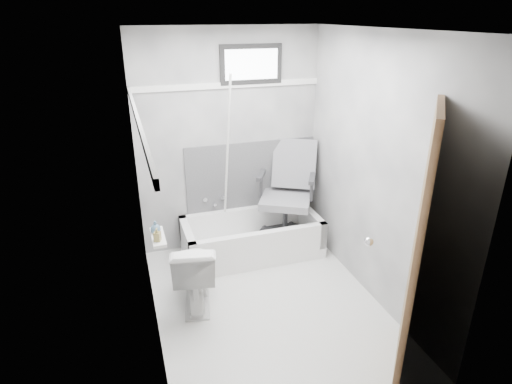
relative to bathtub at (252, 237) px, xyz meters
name	(u,v)px	position (x,y,z in m)	size (l,w,h in m)	color
floor	(268,305)	(-0.14, -0.93, -0.21)	(2.60, 2.60, 0.00)	white
ceiling	(271,29)	(-0.14, -0.93, 2.19)	(2.60, 2.60, 0.00)	silver
wall_back	(229,143)	(-0.14, 0.37, 0.99)	(2.00, 0.02, 2.40)	slate
wall_front	(348,268)	(-0.14, -2.23, 0.99)	(2.00, 0.02, 2.40)	slate
wall_left	(144,201)	(-1.14, -0.93, 0.99)	(0.02, 2.60, 2.40)	slate
wall_right	(375,172)	(0.86, -0.93, 0.99)	(0.02, 2.60, 2.40)	slate
bathtub	(252,237)	(0.00, 0.00, 0.00)	(1.50, 0.70, 0.42)	white
office_chair	(286,193)	(0.41, 0.03, 0.46)	(0.63, 0.63, 1.10)	slate
toilet	(195,272)	(-0.76, -0.69, 0.13)	(0.38, 0.69, 0.67)	white
door	(479,267)	(0.84, -2.21, 0.79)	(0.78, 0.78, 2.00)	brown
window	(251,64)	(0.11, 0.36, 1.81)	(0.66, 0.04, 0.40)	black
backerboard	(251,175)	(0.11, 0.36, 0.59)	(1.50, 0.02, 0.78)	#4C4C4F
trim_back	(228,85)	(-0.14, 0.36, 1.61)	(2.00, 0.02, 0.06)	white
trim_left	(137,119)	(-1.13, -0.93, 1.61)	(0.02, 2.60, 0.06)	white
pole	(227,164)	(-0.23, 0.13, 0.84)	(0.02, 0.02, 1.95)	silver
shelf	(158,237)	(-1.07, -0.98, 0.69)	(0.10, 0.32, 0.03)	white
soap_bottle_a	(157,235)	(-1.08, -1.06, 0.76)	(0.05, 0.05, 0.11)	olive
soap_bottle_b	(155,227)	(-1.08, -0.92, 0.75)	(0.08, 0.08, 0.10)	#466680
faucet	(214,201)	(-0.34, 0.34, 0.34)	(0.26, 0.10, 0.16)	silver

